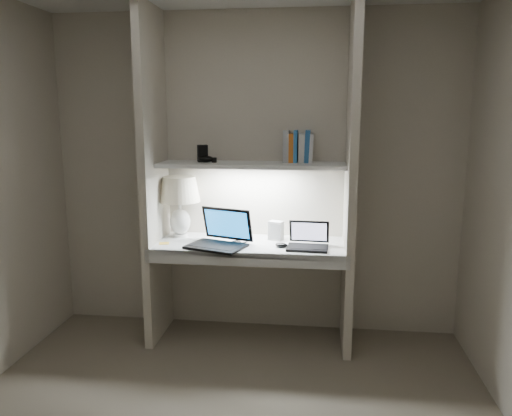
% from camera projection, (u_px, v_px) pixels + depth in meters
% --- Properties ---
extents(back_wall, '(3.20, 0.01, 2.50)m').
position_uv_depth(back_wall, '(255.00, 175.00, 3.94)').
color(back_wall, beige).
rests_on(back_wall, floor).
extents(alcove_panel_left, '(0.06, 0.55, 2.50)m').
position_uv_depth(alcove_panel_left, '(154.00, 178.00, 3.76)').
color(alcove_panel_left, beige).
rests_on(alcove_panel_left, floor).
extents(alcove_panel_right, '(0.06, 0.55, 2.50)m').
position_uv_depth(alcove_panel_right, '(351.00, 181.00, 3.58)').
color(alcove_panel_right, beige).
rests_on(alcove_panel_right, floor).
extents(desk, '(1.40, 0.55, 0.04)m').
position_uv_depth(desk, '(250.00, 245.00, 3.76)').
color(desk, white).
rests_on(desk, alcove_panel_left).
extents(desk_apron, '(1.46, 0.03, 0.10)m').
position_uv_depth(desk_apron, '(245.00, 259.00, 3.52)').
color(desk_apron, silver).
rests_on(desk_apron, desk).
extents(shelf, '(1.40, 0.36, 0.03)m').
position_uv_depth(shelf, '(252.00, 165.00, 3.74)').
color(shelf, silver).
rests_on(shelf, back_wall).
extents(strip_light, '(0.60, 0.04, 0.02)m').
position_uv_depth(strip_light, '(252.00, 168.00, 3.75)').
color(strip_light, white).
rests_on(strip_light, shelf).
extents(table_lamp, '(0.33, 0.33, 0.48)m').
position_uv_depth(table_lamp, '(180.00, 196.00, 3.90)').
color(table_lamp, white).
rests_on(table_lamp, desk).
extents(laptop_main, '(0.49, 0.46, 0.27)m').
position_uv_depth(laptop_main, '(220.00, 238.00, 3.67)').
color(laptop_main, black).
rests_on(laptop_main, desk).
extents(laptop_netbook, '(0.31, 0.27, 0.19)m').
position_uv_depth(laptop_netbook, '(308.00, 242.00, 3.62)').
color(laptop_netbook, black).
rests_on(laptop_netbook, desk).
extents(speaker, '(0.13, 0.11, 0.15)m').
position_uv_depth(speaker, '(276.00, 231.00, 3.84)').
color(speaker, silver).
rests_on(speaker, desk).
extents(mouse, '(0.11, 0.08, 0.03)m').
position_uv_depth(mouse, '(281.00, 245.00, 3.63)').
color(mouse, black).
rests_on(mouse, desk).
extents(cable_coil, '(0.12, 0.12, 0.01)m').
position_uv_depth(cable_coil, '(241.00, 241.00, 3.78)').
color(cable_coil, black).
rests_on(cable_coil, desk).
extents(sticky_note, '(0.09, 0.09, 0.00)m').
position_uv_depth(sticky_note, '(164.00, 243.00, 3.74)').
color(sticky_note, yellow).
rests_on(sticky_note, desk).
extents(book_row, '(0.23, 0.16, 0.24)m').
position_uv_depth(book_row, '(298.00, 147.00, 3.78)').
color(book_row, silver).
rests_on(book_row, shelf).
extents(shelf_box, '(0.09, 0.08, 0.13)m').
position_uv_depth(shelf_box, '(203.00, 153.00, 3.82)').
color(shelf_box, black).
rests_on(shelf_box, shelf).
extents(shelf_gadget, '(0.12, 0.09, 0.05)m').
position_uv_depth(shelf_gadget, '(206.00, 159.00, 3.76)').
color(shelf_gadget, black).
rests_on(shelf_gadget, shelf).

